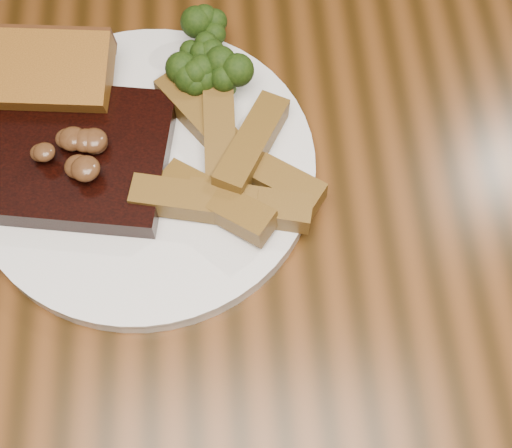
{
  "coord_description": "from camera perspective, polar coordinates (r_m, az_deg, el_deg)",
  "views": [
    {
      "loc": [
        -0.01,
        -0.25,
        1.26
      ],
      "look_at": [
        0.01,
        -0.02,
        0.78
      ],
      "focal_mm": 50.0,
      "sensor_mm": 36.0,
      "label": 1
    }
  ],
  "objects": [
    {
      "name": "plate",
      "position": [
        0.59,
        -8.76,
        4.41
      ],
      "size": [
        0.33,
        0.33,
        0.01
      ],
      "primitive_type": "cylinder",
      "rotation": [
        0.0,
        0.0,
        -0.2
      ],
      "color": "white",
      "rests_on": "dining_table"
    },
    {
      "name": "dining_table",
      "position": [
        0.66,
        -0.54,
        -3.54
      ],
      "size": [
        1.6,
        0.9,
        0.75
      ],
      "color": "#512C10",
      "rests_on": "ground"
    },
    {
      "name": "potato_wedges",
      "position": [
        0.57,
        -1.36,
        4.93
      ],
      "size": [
        0.13,
        0.13,
        0.02
      ],
      "primitive_type": null,
      "color": "brown",
      "rests_on": "plate"
    },
    {
      "name": "steak",
      "position": [
        0.59,
        -15.02,
        5.31
      ],
      "size": [
        0.18,
        0.15,
        0.02
      ],
      "primitive_type": "cube",
      "rotation": [
        0.0,
        0.0,
        -0.16
      ],
      "color": "black",
      "rests_on": "plate"
    },
    {
      "name": "broccoli_cluster",
      "position": [
        0.62,
        -4.29,
        12.63
      ],
      "size": [
        0.07,
        0.07,
        0.04
      ],
      "primitive_type": null,
      "color": "#22370C",
      "rests_on": "plate"
    },
    {
      "name": "steak_bone",
      "position": [
        0.57,
        -15.2,
        0.25
      ],
      "size": [
        0.14,
        0.03,
        0.02
      ],
      "primitive_type": "cube",
      "rotation": [
        0.0,
        0.0,
        -0.16
      ],
      "color": "beige",
      "rests_on": "plate"
    },
    {
      "name": "garlic_bread",
      "position": [
        0.63,
        -16.6,
        10.39
      ],
      "size": [
        0.13,
        0.08,
        0.03
      ],
      "primitive_type": "cube",
      "rotation": [
        0.0,
        0.0,
        -0.11
      ],
      "color": "#975A1B",
      "rests_on": "plate"
    },
    {
      "name": "ground",
      "position": [
        1.29,
        -0.28,
        -14.72
      ],
      "size": [
        4.5,
        4.5,
        0.0
      ],
      "primitive_type": "plane",
      "color": "#3D1C0D",
      "rests_on": "ground"
    },
    {
      "name": "mushroom_pile",
      "position": [
        0.57,
        -14.39,
        6.51
      ],
      "size": [
        0.06,
        0.06,
        0.03
      ],
      "primitive_type": null,
      "color": "#503119",
      "rests_on": "steak"
    }
  ]
}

